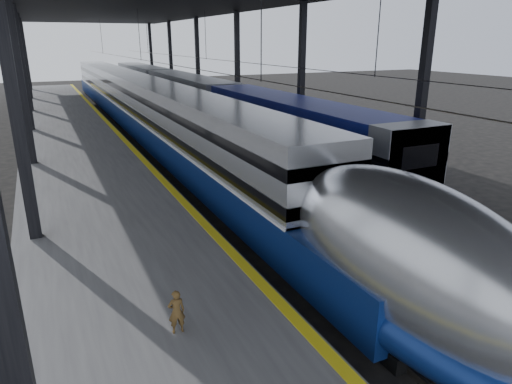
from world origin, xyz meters
TOP-DOWN VIEW (x-y plane):
  - ground at (0.00, 0.00)m, footprint 160.00×160.00m
  - platform at (-3.50, 20.00)m, footprint 6.00×80.00m
  - yellow_strip at (-0.70, 20.00)m, footprint 0.30×80.00m
  - rails at (4.50, 20.00)m, footprint 6.52×80.00m
  - canopy at (1.90, 20.00)m, footprint 18.00×75.00m
  - tgv_train at (2.00, 24.96)m, footprint 2.90×65.20m
  - second_train at (7.00, 29.47)m, footprint 2.85×56.05m
  - child at (-3.17, -1.66)m, footprint 0.37×0.25m

SIDE VIEW (x-z plane):
  - ground at x=0.00m, z-range 0.00..0.00m
  - rails at x=4.50m, z-range 0.00..0.16m
  - platform at x=-3.50m, z-range 0.00..1.00m
  - yellow_strip at x=-0.70m, z-range 1.00..1.01m
  - child at x=-3.17m, z-range 1.00..1.98m
  - tgv_train at x=2.00m, z-range -0.13..4.02m
  - second_train at x=7.00m, z-range 0.03..3.95m
  - canopy at x=1.90m, z-range 4.38..13.85m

